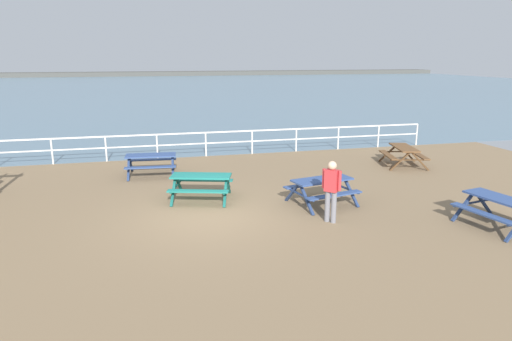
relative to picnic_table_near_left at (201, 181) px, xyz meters
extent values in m
cube|color=#846B4C|center=(-0.04, -1.58, -0.68)|extent=(30.00, 24.00, 0.20)
cube|color=slate|center=(-0.04, 51.17, -0.58)|extent=(142.00, 90.00, 0.01)
cube|color=#4C4C47|center=(-0.04, 94.17, -0.58)|extent=(142.00, 6.00, 1.80)
cube|color=white|center=(-0.04, 6.17, 0.47)|extent=(23.00, 0.06, 0.06)
cube|color=white|center=(-0.04, 6.17, -0.01)|extent=(23.00, 0.05, 0.05)
cylinder|color=white|center=(-5.27, 6.17, -0.06)|extent=(0.07, 0.07, 1.05)
cylinder|color=white|center=(-3.18, 6.17, -0.06)|extent=(0.07, 0.07, 1.05)
cylinder|color=white|center=(-1.09, 6.17, -0.06)|extent=(0.07, 0.07, 1.05)
cylinder|color=white|center=(1.00, 6.17, -0.06)|extent=(0.07, 0.07, 1.05)
cylinder|color=white|center=(3.10, 6.17, -0.06)|extent=(0.07, 0.07, 1.05)
cylinder|color=white|center=(5.19, 6.17, -0.06)|extent=(0.07, 0.07, 1.05)
cylinder|color=white|center=(7.28, 6.17, -0.06)|extent=(0.07, 0.07, 1.05)
cylinder|color=white|center=(9.37, 6.17, -0.06)|extent=(0.07, 0.07, 1.05)
cylinder|color=white|center=(11.46, 6.17, -0.06)|extent=(0.07, 0.07, 1.05)
cube|color=#1E7A70|center=(0.00, 0.00, 0.17)|extent=(1.93, 1.20, 0.05)
cube|color=#1E7A70|center=(0.18, 0.59, -0.13)|extent=(1.80, 0.77, 0.04)
cube|color=#1E7A70|center=(-0.18, -0.59, -0.13)|extent=(1.80, 0.77, 0.04)
cube|color=#165B54|center=(0.86, 0.13, -0.21)|extent=(0.31, 0.78, 0.79)
cube|color=#165B54|center=(0.64, -0.59, -0.21)|extent=(0.31, 0.78, 0.79)
cube|color=#165B54|center=(0.75, -0.23, -0.16)|extent=(0.50, 1.45, 0.04)
cube|color=#165B54|center=(-0.64, 0.59, -0.21)|extent=(0.31, 0.78, 0.79)
cube|color=#165B54|center=(-0.86, -0.13, -0.21)|extent=(0.31, 0.78, 0.79)
cube|color=#165B54|center=(-0.75, 0.23, -0.16)|extent=(0.50, 1.45, 0.04)
cube|color=#334C84|center=(-1.41, 3.39, 0.17)|extent=(1.85, 0.85, 0.05)
cube|color=#334C84|center=(-1.36, 4.01, -0.13)|extent=(1.82, 0.41, 0.04)
cube|color=#334C84|center=(-1.46, 2.77, -0.13)|extent=(1.82, 0.41, 0.04)
cube|color=navy|center=(-0.60, 3.70, -0.21)|extent=(0.15, 0.80, 0.79)
cube|color=navy|center=(-0.66, 2.95, -0.21)|extent=(0.15, 0.80, 0.79)
cube|color=navy|center=(-0.63, 3.32, -0.16)|extent=(0.18, 1.50, 0.04)
cube|color=navy|center=(-2.15, 3.83, -0.21)|extent=(0.15, 0.80, 0.79)
cube|color=navy|center=(-2.22, 3.08, -0.21)|extent=(0.15, 0.80, 0.79)
cube|color=navy|center=(-2.19, 3.45, -0.16)|extent=(0.18, 1.50, 0.04)
cube|color=#334C84|center=(7.12, -4.15, 0.17)|extent=(1.04, 1.90, 0.05)
cube|color=#334C84|center=(6.52, -4.27, -0.13)|extent=(0.61, 1.82, 0.04)
cube|color=navy|center=(6.60, -3.46, -0.21)|extent=(0.79, 0.23, 0.79)
cube|color=navy|center=(7.34, -3.31, -0.21)|extent=(0.79, 0.23, 0.79)
cube|color=navy|center=(6.97, -3.38, -0.16)|extent=(1.48, 0.36, 0.04)
cube|color=brown|center=(8.42, 2.42, 0.17)|extent=(1.10, 1.91, 0.05)
cube|color=brown|center=(7.82, 2.57, -0.13)|extent=(0.68, 1.81, 0.04)
cube|color=brown|center=(9.03, 2.28, -0.13)|extent=(0.68, 1.81, 0.04)
cube|color=#50351E|center=(8.24, 3.27, -0.21)|extent=(0.79, 0.26, 0.79)
cube|color=#50351E|center=(8.97, 3.09, -0.21)|extent=(0.79, 0.26, 0.79)
cube|color=#50351E|center=(8.61, 3.18, -0.16)|extent=(1.47, 0.41, 0.04)
cube|color=#50351E|center=(7.87, 1.76, -0.21)|extent=(0.79, 0.26, 0.79)
cube|color=#50351E|center=(8.60, 1.58, -0.21)|extent=(0.79, 0.26, 0.79)
cube|color=#50351E|center=(8.24, 1.67, -0.16)|extent=(1.47, 0.41, 0.04)
cube|color=#334C84|center=(3.40, -1.31, 0.17)|extent=(1.91, 1.07, 0.05)
cube|color=#334C84|center=(3.27, -0.71, -0.13)|extent=(1.81, 0.64, 0.04)
cube|color=#334C84|center=(3.54, -1.92, -0.13)|extent=(1.81, 0.64, 0.04)
cube|color=navy|center=(4.09, -0.78, -0.21)|extent=(0.25, 0.79, 0.79)
cube|color=navy|center=(4.25, -1.51, -0.21)|extent=(0.25, 0.79, 0.79)
cube|color=navy|center=(4.17, -1.15, -0.16)|extent=(0.38, 1.48, 0.04)
cube|color=navy|center=(2.56, -1.11, -0.21)|extent=(0.25, 0.79, 0.79)
cube|color=navy|center=(2.72, -1.84, -0.21)|extent=(0.25, 0.79, 0.79)
cube|color=navy|center=(2.64, -1.48, -0.16)|extent=(0.38, 1.48, 0.04)
cylinder|color=slate|center=(2.99, -2.71, -0.16)|extent=(0.14, 0.14, 0.85)
cylinder|color=slate|center=(3.11, -2.84, -0.16)|extent=(0.14, 0.14, 0.85)
cube|color=red|center=(3.05, -2.78, 0.56)|extent=(0.39, 0.40, 0.58)
cylinder|color=red|center=(2.90, -2.62, 0.58)|extent=(0.09, 0.09, 0.52)
cylinder|color=red|center=(3.20, -2.94, 0.58)|extent=(0.09, 0.09, 0.52)
sphere|color=beige|center=(3.05, -2.78, 0.96)|extent=(0.23, 0.23, 0.23)
camera|label=1|loc=(-1.62, -13.29, 3.69)|focal=31.77mm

